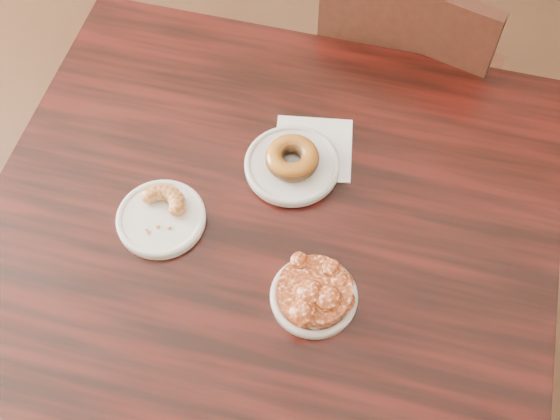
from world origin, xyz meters
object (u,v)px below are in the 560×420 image
(glazed_donut, at_px, (292,158))
(apple_fritter, at_px, (314,290))
(cafe_table, at_px, (266,323))
(cruller_fragment, at_px, (160,213))
(chair_far, at_px, (410,83))

(glazed_donut, relative_size, apple_fritter, 0.60)
(glazed_donut, bearing_deg, cafe_table, -91.83)
(apple_fritter, distance_m, cruller_fragment, 0.30)
(glazed_donut, bearing_deg, cruller_fragment, -136.83)
(chair_far, distance_m, cruller_fragment, 0.86)
(apple_fritter, height_order, cruller_fragment, apple_fritter)
(cafe_table, bearing_deg, chair_far, 73.94)
(glazed_donut, relative_size, cruller_fragment, 0.97)
(apple_fritter, bearing_deg, cruller_fragment, 168.05)
(chair_far, relative_size, apple_fritter, 5.51)
(glazed_donut, bearing_deg, chair_far, 73.77)
(cafe_table, height_order, glazed_donut, glazed_donut)
(apple_fritter, bearing_deg, glazed_donut, 114.77)
(chair_far, xyz_separation_m, glazed_donut, (-0.16, -0.54, 0.33))
(cafe_table, xyz_separation_m, cruller_fragment, (-0.18, -0.01, 0.40))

